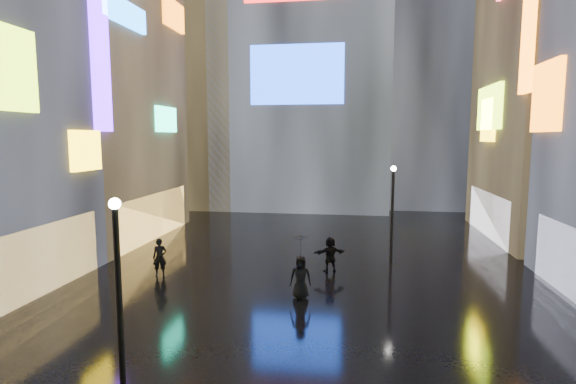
# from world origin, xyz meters

# --- Properties ---
(ground) EXTENTS (140.00, 140.00, 0.00)m
(ground) POSITION_xyz_m (0.00, 20.00, 0.00)
(ground) COLOR black
(ground) RESTS_ON ground
(building_left_far) EXTENTS (10.28, 12.00, 22.00)m
(building_left_far) POSITION_xyz_m (-15.98, 26.00, 10.98)
(building_left_far) COLOR black
(building_left_far) RESTS_ON ground
(tower_flank_right) EXTENTS (12.00, 12.00, 34.00)m
(tower_flank_right) POSITION_xyz_m (9.00, 46.00, 17.00)
(tower_flank_right) COLOR black
(tower_flank_right) RESTS_ON ground
(tower_flank_left) EXTENTS (10.00, 10.00, 26.00)m
(tower_flank_left) POSITION_xyz_m (-14.00, 42.00, 13.00)
(tower_flank_left) COLOR black
(tower_flank_left) RESTS_ON ground
(lamp_near) EXTENTS (0.30, 0.30, 5.20)m
(lamp_near) POSITION_xyz_m (-3.86, 8.55, 2.94)
(lamp_near) COLOR black
(lamp_near) RESTS_ON ground
(lamp_far) EXTENTS (0.30, 0.30, 5.20)m
(lamp_far) POSITION_xyz_m (4.06, 22.53, 2.94)
(lamp_far) COLOR black
(lamp_far) RESTS_ON ground
(pedestrian_4) EXTENTS (0.93, 0.64, 1.82)m
(pedestrian_4) POSITION_xyz_m (-0.11, 16.21, 0.91)
(pedestrian_4) COLOR black
(pedestrian_4) RESTS_ON ground
(pedestrian_5) EXTENTS (1.72, 1.06, 1.76)m
(pedestrian_5) POSITION_xyz_m (0.90, 20.22, 0.88)
(pedestrian_5) COLOR black
(pedestrian_5) RESTS_ON ground
(pedestrian_6) EXTENTS (0.77, 0.63, 1.83)m
(pedestrian_6) POSITION_xyz_m (-7.23, 18.28, 0.92)
(pedestrian_6) COLOR black
(pedestrian_6) RESTS_ON ground
(umbrella_2) EXTENTS (1.19, 1.21, 0.89)m
(umbrella_2) POSITION_xyz_m (-0.11, 16.21, 2.26)
(umbrella_2) COLOR black
(umbrella_2) RESTS_ON pedestrian_4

